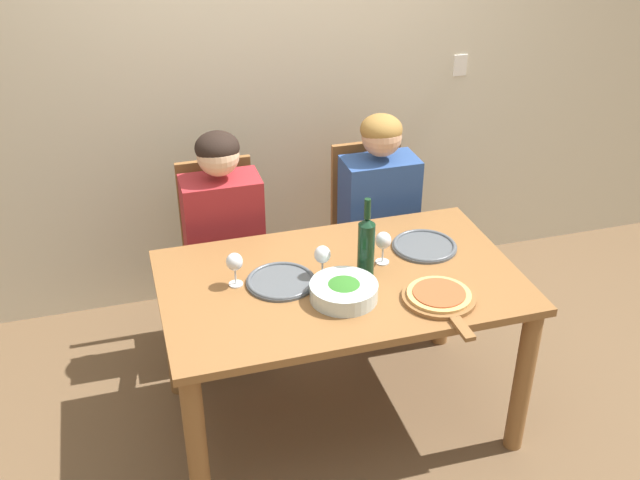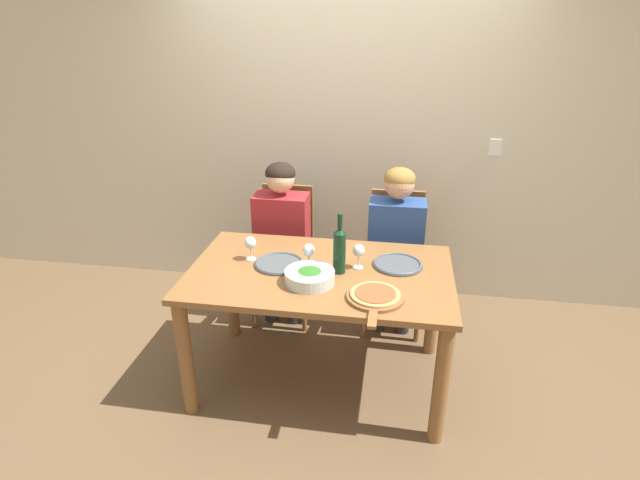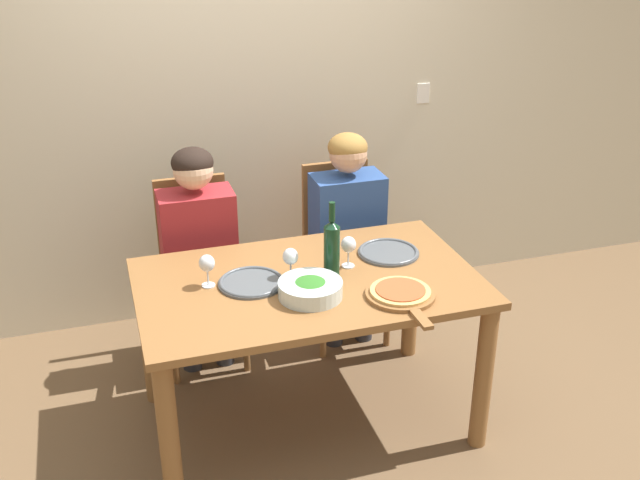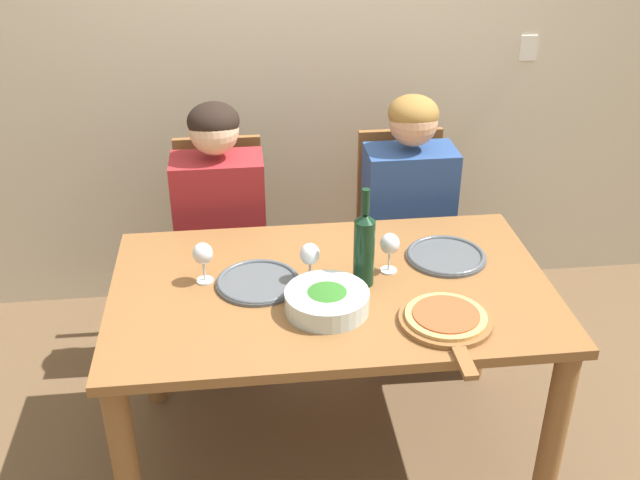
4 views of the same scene
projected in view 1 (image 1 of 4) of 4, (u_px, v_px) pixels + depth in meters
The scene contains 15 objects.
ground_plane at pixel (338, 415), 3.57m from camera, with size 40.00×40.00×0.00m, color brown.
back_wall at pixel (269, 62), 3.94m from camera, with size 10.00×0.06×2.70m.
dining_table at pixel (340, 303), 3.24m from camera, with size 1.53×0.92×0.78m.
chair_left at pixel (222, 253), 3.86m from camera, with size 0.42×0.42×1.00m.
chair_right at pixel (371, 231), 4.06m from camera, with size 0.42×0.42×1.00m.
person_woman at pixel (224, 227), 3.65m from camera, with size 0.47×0.51×1.22m.
person_man at pixel (380, 206), 3.85m from camera, with size 0.47×0.51×1.22m.
wine_bottle at pixel (366, 245), 3.13m from camera, with size 0.07×0.07×0.36m.
broccoli_bowl at pixel (344, 291), 3.03m from camera, with size 0.28×0.28×0.08m.
dinner_plate_left at pixel (281, 281), 3.14m from camera, with size 0.29×0.29×0.02m.
dinner_plate_right at pixel (424, 246), 3.39m from camera, with size 0.29×0.29×0.02m.
pizza_on_board at pixel (440, 297), 3.02m from camera, with size 0.30×0.44×0.04m.
wine_glass_left at pixel (235, 263), 3.08m from camera, with size 0.07×0.07×0.15m.
wine_glass_right at pixel (383, 242), 3.23m from camera, with size 0.07×0.07×0.15m.
wine_glass_centre at pixel (322, 256), 3.13m from camera, with size 0.07×0.07×0.15m.
Camera 1 is at (-0.84, -2.54, 2.50)m, focal length 42.00 mm.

